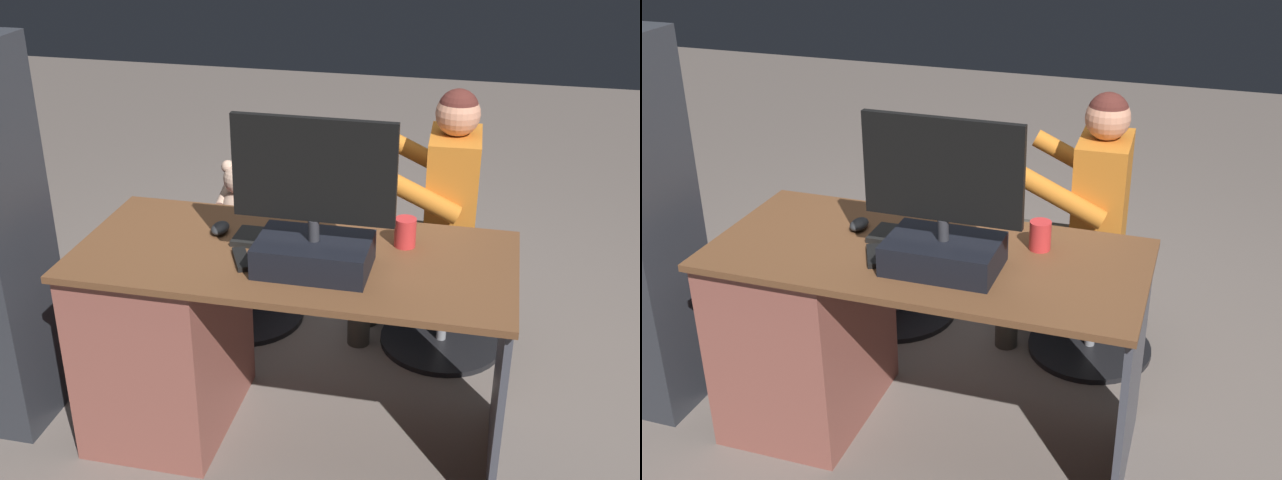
% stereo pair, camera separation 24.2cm
% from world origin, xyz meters
% --- Properties ---
extents(ground_plane, '(10.00, 10.00, 0.00)m').
position_xyz_m(ground_plane, '(0.00, 0.00, 0.00)').
color(ground_plane, '#6D625B').
extents(desk, '(1.47, 0.68, 0.76)m').
position_xyz_m(desk, '(0.39, 0.34, 0.40)').
color(desk, brown).
rests_on(desk, ground_plane).
extents(monitor, '(0.51, 0.24, 0.50)m').
position_xyz_m(monitor, '(-0.09, 0.43, 0.90)').
color(monitor, black).
rests_on(monitor, desk).
extents(keyboard, '(0.42, 0.14, 0.02)m').
position_xyz_m(keyboard, '(0.01, 0.27, 0.77)').
color(keyboard, black).
rests_on(keyboard, desk).
extents(computer_mouse, '(0.06, 0.10, 0.04)m').
position_xyz_m(computer_mouse, '(0.29, 0.24, 0.77)').
color(computer_mouse, '#28292C').
rests_on(computer_mouse, desk).
extents(cup, '(0.07, 0.07, 0.10)m').
position_xyz_m(cup, '(-0.35, 0.20, 0.81)').
color(cup, red).
rests_on(cup, desk).
extents(tv_remote, '(0.10, 0.15, 0.02)m').
position_xyz_m(tv_remote, '(0.15, 0.44, 0.76)').
color(tv_remote, black).
rests_on(tv_remote, desk).
extents(office_chair_teddy, '(0.55, 0.55, 0.46)m').
position_xyz_m(office_chair_teddy, '(0.44, -0.42, 0.26)').
color(office_chair_teddy, black).
rests_on(office_chair_teddy, ground_plane).
extents(teddy_bear, '(0.21, 0.22, 0.31)m').
position_xyz_m(teddy_bear, '(0.44, -0.43, 0.60)').
color(teddy_bear, '#D0A88E').
rests_on(teddy_bear, office_chair_teddy).
extents(visitor_chair, '(0.53, 0.53, 0.46)m').
position_xyz_m(visitor_chair, '(-0.47, -0.39, 0.26)').
color(visitor_chair, black).
rests_on(visitor_chair, ground_plane).
extents(person, '(0.51, 0.49, 1.15)m').
position_xyz_m(person, '(-0.39, -0.40, 0.67)').
color(person, orange).
rests_on(person, ground_plane).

